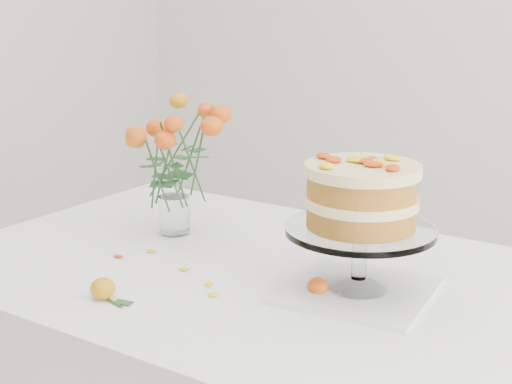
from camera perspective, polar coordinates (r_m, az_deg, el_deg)
table at (r=1.64m, az=-0.20°, el=-8.70°), size 1.43×0.93×0.76m
napkin at (r=1.49m, az=8.15°, el=-7.79°), size 0.31×0.31×0.01m
cake_stand at (r=1.43m, az=8.42°, el=-0.83°), size 0.30×0.30×0.27m
rose_vase at (r=1.79m, az=-6.72°, el=3.82°), size 0.28×0.28×0.40m
loose_rose_near at (r=1.47m, az=-12.14°, el=-7.58°), size 0.09×0.05×0.04m
loose_rose_far at (r=1.46m, az=4.98°, el=-7.54°), size 0.07×0.05×0.04m
stray_petal_a at (r=1.60m, az=-5.80°, el=-6.16°), size 0.03×0.02×0.00m
stray_petal_b at (r=1.51m, az=-3.79°, el=-7.39°), size 0.03×0.02×0.00m
stray_petal_c at (r=1.46m, az=-3.47°, el=-8.22°), size 0.03×0.02×0.00m
stray_petal_d at (r=1.72m, az=-8.39°, el=-4.71°), size 0.03×0.02×0.00m
stray_petal_e at (r=1.70m, az=-10.97°, el=-5.09°), size 0.03×0.02×0.00m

